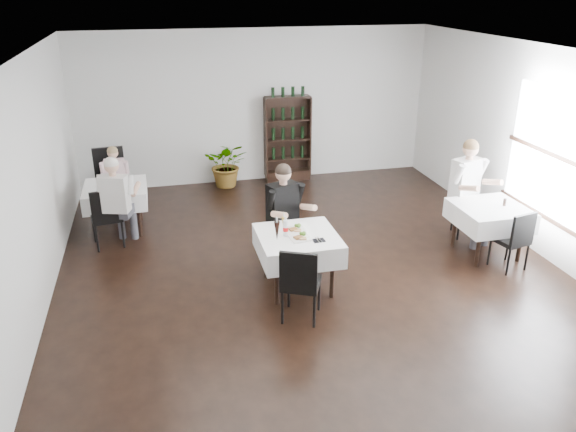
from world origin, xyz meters
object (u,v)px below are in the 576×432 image
object	(u,v)px
wine_shelf	(288,140)
diner_main	(286,209)
main_table	(298,245)
potted_tree	(227,164)

from	to	relation	value
wine_shelf	diner_main	xyz separation A→B (m)	(-0.90, -3.68, 0.04)
main_table	potted_tree	world-z (taller)	potted_tree
wine_shelf	potted_tree	xyz separation A→B (m)	(-1.26, -0.11, -0.39)
wine_shelf	main_table	xyz separation A→B (m)	(-0.90, -4.31, -0.23)
main_table	wine_shelf	bearing A→B (deg)	78.22
diner_main	main_table	bearing A→B (deg)	-89.75
potted_tree	diner_main	world-z (taller)	diner_main
wine_shelf	potted_tree	world-z (taller)	wine_shelf
main_table	diner_main	size ratio (longest dim) A/B	0.68
wine_shelf	main_table	size ratio (longest dim) A/B	1.70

